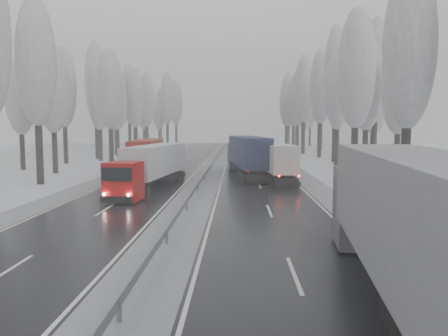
{
  "coord_description": "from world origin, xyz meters",
  "views": [
    {
      "loc": [
        3.18,
        -15.3,
        5.3
      ],
      "look_at": [
        2.21,
        17.72,
        2.2
      ],
      "focal_mm": 35.0,
      "sensor_mm": 36.0,
      "label": 1
    }
  ],
  "objects_px": {
    "truck_red_white": "(153,164)",
    "truck_red_red": "(145,155)",
    "truck_grey_tarp": "(414,220)",
    "truck_blue_box": "(247,153)",
    "box_truck_distant": "(245,143)",
    "truck_cream_box": "(272,158)"
  },
  "relations": [
    {
      "from": "truck_grey_tarp",
      "to": "truck_red_white",
      "type": "bearing_deg",
      "value": 122.82
    },
    {
      "from": "truck_blue_box",
      "to": "truck_cream_box",
      "type": "bearing_deg",
      "value": -54.39
    },
    {
      "from": "truck_red_red",
      "to": "truck_blue_box",
      "type": "bearing_deg",
      "value": -2.82
    },
    {
      "from": "truck_blue_box",
      "to": "truck_red_white",
      "type": "height_order",
      "value": "truck_blue_box"
    },
    {
      "from": "truck_grey_tarp",
      "to": "truck_red_red",
      "type": "distance_m",
      "value": 37.49
    },
    {
      "from": "box_truck_distant",
      "to": "truck_red_red",
      "type": "distance_m",
      "value": 60.34
    },
    {
      "from": "truck_cream_box",
      "to": "truck_red_red",
      "type": "xyz_separation_m",
      "value": [
        -13.38,
        2.46,
        0.14
      ]
    },
    {
      "from": "truck_grey_tarp",
      "to": "truck_red_white",
      "type": "relative_size",
      "value": 1.23
    },
    {
      "from": "truck_grey_tarp",
      "to": "box_truck_distant",
      "type": "bearing_deg",
      "value": 98.34
    },
    {
      "from": "truck_cream_box",
      "to": "truck_red_red",
      "type": "height_order",
      "value": "truck_red_red"
    },
    {
      "from": "truck_grey_tarp",
      "to": "truck_blue_box",
      "type": "relative_size",
      "value": 1.07
    },
    {
      "from": "truck_blue_box",
      "to": "box_truck_distant",
      "type": "bearing_deg",
      "value": 82.32
    },
    {
      "from": "truck_red_white",
      "to": "box_truck_distant",
      "type": "bearing_deg",
      "value": 89.22
    },
    {
      "from": "truck_cream_box",
      "to": "box_truck_distant",
      "type": "relative_size",
      "value": 1.93
    },
    {
      "from": "truck_grey_tarp",
      "to": "truck_blue_box",
      "type": "bearing_deg",
      "value": 102.94
    },
    {
      "from": "truck_red_white",
      "to": "truck_red_red",
      "type": "relative_size",
      "value": 0.95
    },
    {
      "from": "truck_grey_tarp",
      "to": "truck_blue_box",
      "type": "distance_m",
      "value": 34.87
    },
    {
      "from": "truck_cream_box",
      "to": "box_truck_distant",
      "type": "bearing_deg",
      "value": 85.03
    },
    {
      "from": "truck_blue_box",
      "to": "truck_cream_box",
      "type": "xyz_separation_m",
      "value": [
        2.46,
        -2.69,
        -0.36
      ]
    },
    {
      "from": "truck_blue_box",
      "to": "truck_red_red",
      "type": "height_order",
      "value": "truck_blue_box"
    },
    {
      "from": "truck_grey_tarp",
      "to": "truck_cream_box",
      "type": "distance_m",
      "value": 32.0
    },
    {
      "from": "truck_grey_tarp",
      "to": "truck_cream_box",
      "type": "bearing_deg",
      "value": 99.11
    }
  ]
}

